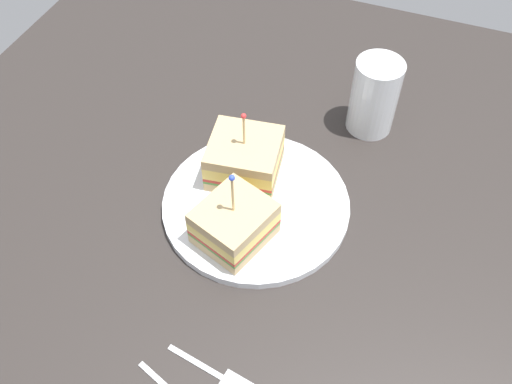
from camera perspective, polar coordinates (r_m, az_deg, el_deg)
ground_plane at (r=72.94cm, az=-0.00°, el=-2.02°), size 101.69×101.69×2.00cm
plate at (r=71.71cm, az=-0.00°, el=-1.28°), size 24.06×24.06×1.10cm
sandwich_half_front at (r=72.36cm, az=-1.18°, el=3.50°), size 9.72×10.09×10.59cm
sandwich_half_back at (r=66.03cm, az=-2.25°, el=-3.21°), size 10.39×9.83×11.32cm
drink_glass at (r=80.53cm, az=11.94°, el=9.19°), size 6.62×6.62×11.12cm
fork at (r=61.05cm, az=-3.08°, el=-18.65°), size 3.04×11.84×0.35cm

